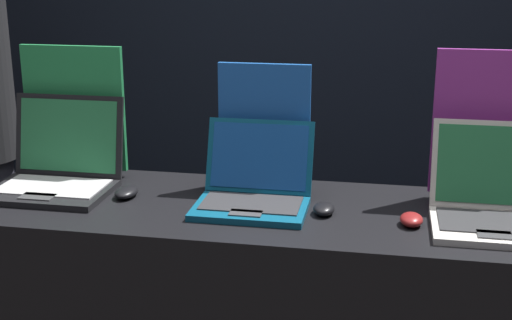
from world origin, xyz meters
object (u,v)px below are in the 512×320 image
(laptop_back, at_px, (489,202))
(promo_stand_back, at_px, (486,131))
(laptop_middle, at_px, (254,187))
(promo_stand_middle, at_px, (264,130))
(promo_stand_front, at_px, (75,114))
(mouse_middle, at_px, (324,209))
(laptop_front, at_px, (58,169))
(mouse_front, at_px, (126,192))
(mouse_back, at_px, (411,220))

(laptop_back, distance_m, promo_stand_back, 0.26)
(laptop_middle, bearing_deg, promo_stand_middle, 90.00)
(promo_stand_front, relative_size, laptop_middle, 1.33)
(mouse_middle, bearing_deg, laptop_back, 1.42)
(laptop_middle, bearing_deg, laptop_front, 176.55)
(promo_stand_front, height_order, laptop_middle, promo_stand_front)
(laptop_back, xyz_separation_m, promo_stand_back, (0.00, 0.20, 0.16))
(mouse_front, height_order, promo_stand_back, promo_stand_back)
(promo_stand_front, bearing_deg, laptop_middle, -16.70)
(laptop_middle, height_order, laptop_back, laptop_back)
(promo_stand_front, xyz_separation_m, laptop_middle, (0.67, -0.20, -0.16))
(mouse_front, xyz_separation_m, laptop_back, (1.11, -0.03, 0.05))
(mouse_middle, bearing_deg, promo_stand_middle, 135.72)
(promo_stand_front, distance_m, laptop_middle, 0.71)
(laptop_front, distance_m, laptop_back, 1.36)
(laptop_back, bearing_deg, mouse_back, -165.44)
(promo_stand_middle, xyz_separation_m, laptop_back, (0.69, -0.20, -0.13))
(promo_stand_middle, relative_size, promo_stand_back, 0.87)
(laptop_front, xyz_separation_m, mouse_middle, (0.89, -0.08, -0.05))
(mouse_middle, distance_m, laptop_back, 0.48)
(laptop_front, height_order, mouse_middle, laptop_front)
(laptop_back, bearing_deg, laptop_front, 177.19)
(promo_stand_front, bearing_deg, mouse_middle, -15.03)
(laptop_front, height_order, promo_stand_middle, promo_stand_middle)
(laptop_front, distance_m, mouse_middle, 0.89)
(mouse_front, bearing_deg, mouse_back, -5.35)
(mouse_middle, bearing_deg, laptop_middle, 170.16)
(mouse_front, xyz_separation_m, promo_stand_back, (1.11, 0.17, 0.21))
(mouse_middle, bearing_deg, promo_stand_back, 23.88)
(promo_stand_middle, bearing_deg, mouse_middle, -44.28)
(promo_stand_middle, bearing_deg, promo_stand_front, 177.97)
(mouse_front, distance_m, mouse_back, 0.90)
(promo_stand_front, bearing_deg, promo_stand_back, -1.23)
(laptop_middle, relative_size, mouse_back, 3.75)
(laptop_middle, bearing_deg, promo_stand_back, 13.87)
(mouse_front, relative_size, promo_stand_front, 0.24)
(mouse_middle, xyz_separation_m, mouse_back, (0.26, -0.04, 0.00))
(laptop_front, relative_size, laptop_middle, 1.13)
(mouse_front, height_order, mouse_middle, same)
(laptop_front, height_order, laptop_middle, laptop_front)
(mouse_middle, relative_size, promo_stand_back, 0.20)
(laptop_middle, xyz_separation_m, laptop_back, (0.69, -0.03, 0.01))
(mouse_back, bearing_deg, promo_stand_middle, 151.38)
(mouse_front, bearing_deg, mouse_middle, -3.48)
(laptop_front, height_order, mouse_front, laptop_front)
(promo_stand_middle, relative_size, mouse_back, 4.57)
(laptop_middle, distance_m, laptop_back, 0.69)
(mouse_front, xyz_separation_m, mouse_middle, (0.64, -0.04, 0.00))
(promo_stand_front, height_order, mouse_back, promo_stand_front)
(promo_stand_front, bearing_deg, laptop_front, -90.00)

